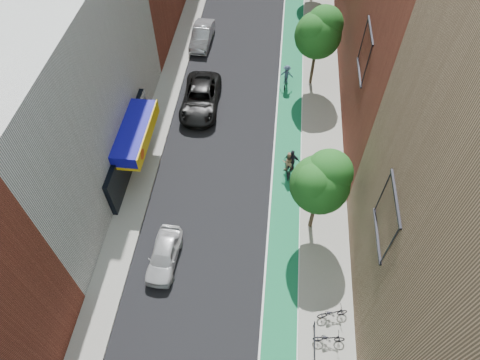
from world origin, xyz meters
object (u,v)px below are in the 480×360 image
(parked_car_white, at_px, (164,255))
(cyclist_lane_far, at_px, (286,77))
(parked_car_black, at_px, (201,98))
(cyclist_lane_near, at_px, (288,165))
(parked_car_silver, at_px, (202,35))
(cyclist_lane_mid, at_px, (291,165))

(parked_car_white, height_order, cyclist_lane_far, cyclist_lane_far)
(parked_car_black, distance_m, cyclist_lane_near, 9.29)
(parked_car_black, relative_size, cyclist_lane_near, 3.06)
(cyclist_lane_far, bearing_deg, cyclist_lane_near, 101.02)
(cyclist_lane_near, xyz_separation_m, cyclist_lane_far, (-0.41, 9.33, 0.05))
(parked_car_silver, distance_m, cyclist_lane_near, 16.75)
(parked_car_black, bearing_deg, cyclist_lane_mid, -41.62)
(parked_car_black, relative_size, parked_car_silver, 1.30)
(parked_car_silver, bearing_deg, parked_car_black, -79.97)
(parked_car_black, height_order, parked_car_silver, parked_car_black)
(cyclist_lane_mid, bearing_deg, parked_car_silver, -48.19)
(parked_car_white, bearing_deg, cyclist_lane_far, 70.98)
(parked_car_silver, bearing_deg, cyclist_lane_near, -58.85)
(parked_car_black, distance_m, cyclist_lane_mid, 9.47)
(cyclist_lane_near, bearing_deg, cyclist_lane_far, -95.82)
(cyclist_lane_far, bearing_deg, cyclist_lane_mid, 102.61)
(cyclist_lane_near, height_order, cyclist_lane_far, cyclist_lane_near)
(parked_car_silver, height_order, cyclist_lane_far, cyclist_lane_far)
(cyclist_lane_near, relative_size, cyclist_lane_far, 1.01)
(cyclist_lane_mid, bearing_deg, cyclist_lane_far, -74.26)
(parked_car_black, bearing_deg, cyclist_lane_far, 24.45)
(parked_car_white, xyz_separation_m, cyclist_lane_near, (6.99, 7.52, 0.15))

